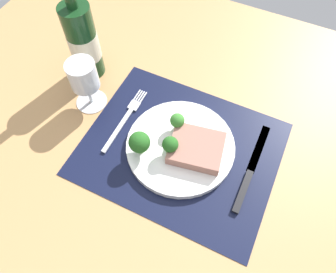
# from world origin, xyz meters

# --- Properties ---
(ground_plane) EXTENTS (1.40, 1.10, 0.03)m
(ground_plane) POSITION_xyz_m (0.00, 0.00, -0.01)
(ground_plane) COLOR tan
(placemat) EXTENTS (0.43, 0.35, 0.00)m
(placemat) POSITION_xyz_m (0.00, 0.00, 0.00)
(placemat) COLOR black
(placemat) RESTS_ON ground_plane
(plate) EXTENTS (0.24, 0.24, 0.02)m
(plate) POSITION_xyz_m (0.00, 0.00, 0.01)
(plate) COLOR white
(plate) RESTS_ON placemat
(steak) EXTENTS (0.13, 0.11, 0.03)m
(steak) POSITION_xyz_m (0.04, 0.00, 0.03)
(steak) COLOR #9E6B5B
(steak) RESTS_ON plate
(broccoli_near_steak) EXTENTS (0.05, 0.05, 0.06)m
(broccoli_near_steak) POSITION_xyz_m (-0.07, -0.05, 0.06)
(broccoli_near_steak) COLOR #6B994C
(broccoli_near_steak) RESTS_ON plate
(broccoli_center) EXTENTS (0.03, 0.03, 0.05)m
(broccoli_center) POSITION_xyz_m (-0.01, -0.03, 0.05)
(broccoli_center) COLOR #6B994C
(broccoli_center) RESTS_ON plate
(broccoli_front_edge) EXTENTS (0.03, 0.03, 0.05)m
(broccoli_front_edge) POSITION_xyz_m (-0.02, 0.04, 0.05)
(broccoli_front_edge) COLOR #6B994C
(broccoli_front_edge) RESTS_ON plate
(fork) EXTENTS (0.02, 0.19, 0.01)m
(fork) POSITION_xyz_m (-0.15, 0.01, 0.01)
(fork) COLOR silver
(fork) RESTS_ON placemat
(knife) EXTENTS (0.02, 0.23, 0.01)m
(knife) POSITION_xyz_m (0.16, 0.01, 0.01)
(knife) COLOR black
(knife) RESTS_ON placemat
(wine_bottle) EXTENTS (0.07, 0.07, 0.28)m
(wine_bottle) POSITION_xyz_m (-0.31, 0.11, 0.10)
(wine_bottle) COLOR #143819
(wine_bottle) RESTS_ON ground_plane
(wine_glass) EXTENTS (0.08, 0.08, 0.13)m
(wine_glass) POSITION_xyz_m (-0.25, 0.03, 0.09)
(wine_glass) COLOR silver
(wine_glass) RESTS_ON ground_plane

